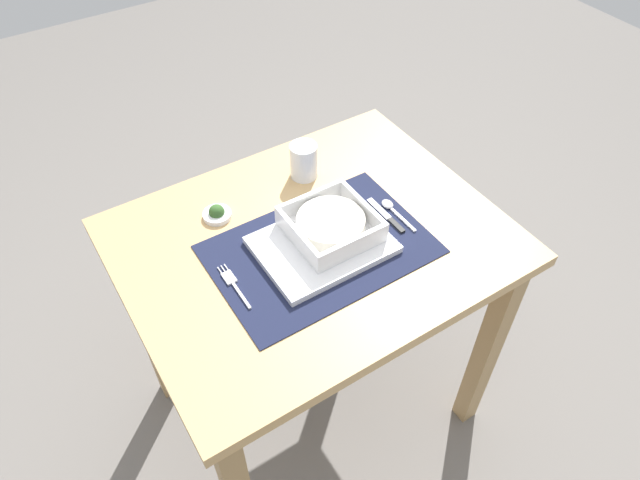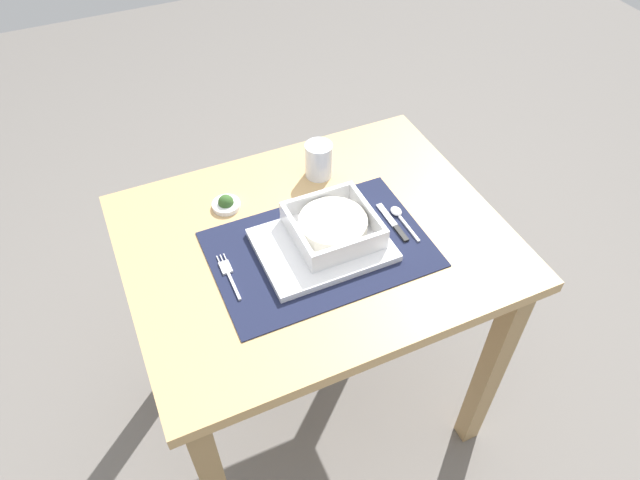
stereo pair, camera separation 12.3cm
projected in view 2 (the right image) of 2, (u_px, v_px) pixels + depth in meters
name	position (u px, v px, depth m)	size (l,w,h in m)	color
ground_plane	(317.00, 399.00, 1.81)	(6.00, 6.00, 0.00)	slate
dining_table	(315.00, 273.00, 1.37)	(0.83, 0.66, 0.74)	tan
placemat	(320.00, 249.00, 1.25)	(0.47, 0.32, 0.00)	#191E38
serving_plate	(323.00, 245.00, 1.25)	(0.28, 0.21, 0.02)	white
porridge_bowl	(333.00, 226.00, 1.24)	(0.18, 0.18, 0.05)	white
fork	(228.00, 273.00, 1.20)	(0.02, 0.13, 0.00)	silver
spoon	(399.00, 215.00, 1.31)	(0.02, 0.12, 0.01)	silver
butter_knife	(394.00, 224.00, 1.30)	(0.01, 0.13, 0.01)	black
drinking_glass	(319.00, 162.00, 1.40)	(0.07, 0.07, 0.09)	white
condiment_saucer	(226.00, 204.00, 1.34)	(0.07, 0.07, 0.04)	white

